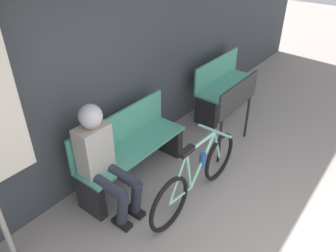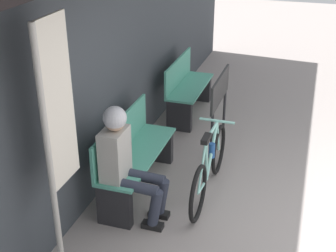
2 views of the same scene
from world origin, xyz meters
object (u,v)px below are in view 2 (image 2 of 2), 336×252
at_px(bicycle, 209,167).
at_px(park_bench_near, 134,158).
at_px(signboard, 220,94).
at_px(banner_pole, 56,125).
at_px(person_seated, 125,157).
at_px(park_bench_far, 187,90).

bearing_deg(bicycle, park_bench_near, 101.52).
distance_m(park_bench_near, signboard, 1.49).
relative_size(bicycle, banner_pole, 0.70).
distance_m(park_bench_near, banner_pole, 1.70).
bearing_deg(signboard, person_seated, 162.70).
height_order(bicycle, person_seated, person_seated).
bearing_deg(bicycle, person_seated, 134.17).
bearing_deg(banner_pole, park_bench_near, -3.08).
distance_m(person_seated, banner_pole, 1.12).
bearing_deg(banner_pole, person_seated, -12.49).
distance_m(park_bench_far, banner_pole, 3.67).
xyz_separation_m(park_bench_near, signboard, (1.28, -0.67, 0.35)).
height_order(park_bench_near, banner_pole, banner_pole).
xyz_separation_m(person_seated, park_bench_far, (2.68, 0.11, -0.32)).
relative_size(person_seated, banner_pole, 0.55).
height_order(park_bench_far, signboard, signboard).
bearing_deg(park_bench_far, banner_pole, 178.75).
relative_size(park_bench_near, bicycle, 0.93).
bearing_deg(bicycle, signboard, 7.31).
distance_m(bicycle, signboard, 1.20).
distance_m(person_seated, signboard, 1.88).
xyz_separation_m(park_bench_near, park_bench_far, (2.16, -0.00, -0.01)).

